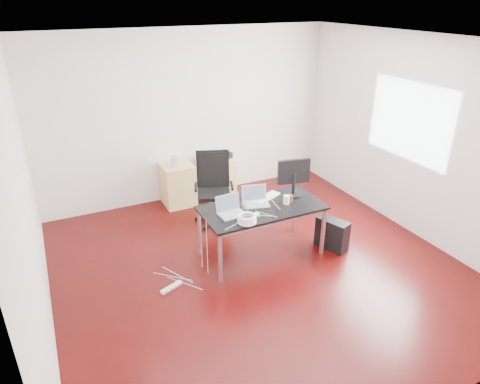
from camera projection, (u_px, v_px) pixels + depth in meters
name	position (u px, v px, depth m)	size (l,w,h in m)	color
room_shell	(263.00, 167.00, 5.02)	(5.00, 5.00, 5.00)	#340605
desk	(262.00, 210.00, 5.58)	(1.60, 0.80, 0.73)	black
office_chair	(214.00, 185.00, 6.50)	(0.61, 0.63, 1.08)	black
filing_cabinet_left	(178.00, 185.00, 7.14)	(0.50, 0.50, 0.70)	tan
filing_cabinet_right	(218.00, 177.00, 7.42)	(0.50, 0.50, 0.70)	tan
pc_tower	(332.00, 234.00, 5.92)	(0.20, 0.45, 0.44)	black
wastebasket	(217.00, 194.00, 7.31)	(0.24, 0.24, 0.28)	black
power_strip	(172.00, 287.00, 5.18)	(0.30, 0.06, 0.04)	white
laptop_left	(231.00, 210.00, 5.35)	(0.35, 0.28, 0.23)	silver
laptop_right	(256.00, 200.00, 5.61)	(0.38, 0.33, 0.23)	silver
monitor	(294.00, 175.00, 5.78)	(0.45, 0.26, 0.51)	black
keyboard	(267.00, 197.00, 5.79)	(0.44, 0.14, 0.02)	white
cup_white	(286.00, 200.00, 5.61)	(0.08, 0.08, 0.12)	white
cup_brown	(290.00, 198.00, 5.67)	(0.08, 0.08, 0.10)	#562F1D
cable_coil	(247.00, 219.00, 5.15)	(0.24, 0.24, 0.11)	white
power_adapter	(256.00, 215.00, 5.33)	(0.07, 0.07, 0.03)	white
speaker	(174.00, 161.00, 6.90)	(0.09, 0.08, 0.18)	#9E9E9E
navy_garment	(222.00, 155.00, 7.28)	(0.30, 0.24, 0.09)	black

